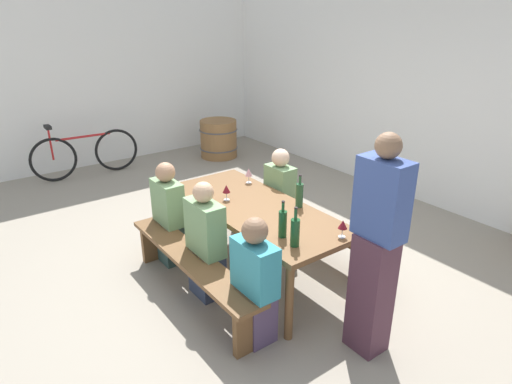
{
  "coord_description": "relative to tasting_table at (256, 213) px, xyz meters",
  "views": [
    {
      "loc": [
        3.13,
        -2.31,
        2.5
      ],
      "look_at": [
        0.0,
        0.0,
        0.9
      ],
      "focal_mm": 30.94,
      "sensor_mm": 36.0,
      "label": 1
    }
  ],
  "objects": [
    {
      "name": "back_wall",
      "position": [
        0.0,
        3.09,
        0.93
      ],
      "size": [
        14.0,
        0.2,
        3.2
      ],
      "primitive_type": "cube",
      "color": "white",
      "rests_on": "ground"
    },
    {
      "name": "wine_bottle_0",
      "position": [
        0.81,
        -0.21,
        0.2
      ],
      "size": [
        0.07,
        0.07,
        0.34
      ],
      "color": "#194723",
      "rests_on": "tasting_table"
    },
    {
      "name": "bench_far",
      "position": [
        0.0,
        0.73,
        -0.32
      ],
      "size": [
        1.95,
        0.3,
        0.45
      ],
      "color": "brown",
      "rests_on": "ground"
    },
    {
      "name": "side_wall",
      "position": [
        -4.58,
        0.0,
        0.93
      ],
      "size": [
        0.2,
        6.58,
        3.2
      ],
      "primitive_type": "cube",
      "color": "white",
      "rests_on": "ground"
    },
    {
      "name": "wine_glass_2",
      "position": [
        -0.3,
        -0.14,
        0.19
      ],
      "size": [
        0.08,
        0.08,
        0.16
      ],
      "color": "silver",
      "rests_on": "tasting_table"
    },
    {
      "name": "wine_bottle_2",
      "position": [
        0.63,
        -0.19,
        0.2
      ],
      "size": [
        0.07,
        0.07,
        0.32
      ],
      "color": "#194723",
      "rests_on": "tasting_table"
    },
    {
      "name": "wine_barrel",
      "position": [
        -3.58,
        1.79,
        -0.34
      ],
      "size": [
        0.7,
        0.7,
        0.68
      ],
      "color": "olive",
      "rests_on": "ground"
    },
    {
      "name": "seated_guest_far_0",
      "position": [
        -0.34,
        0.58,
        -0.13
      ],
      "size": [
        0.34,
        0.24,
        1.14
      ],
      "rotation": [
        0.0,
        0.0,
        -1.57
      ],
      "color": "#4A3A53",
      "rests_on": "ground"
    },
    {
      "name": "seated_guest_near_1",
      "position": [
        0.01,
        -0.58,
        -0.14
      ],
      "size": [
        0.42,
        0.24,
        1.14
      ],
      "rotation": [
        0.0,
        0.0,
        1.57
      ],
      "color": "#2F384F",
      "rests_on": "ground"
    },
    {
      "name": "wine_bottle_1",
      "position": [
        0.25,
        0.33,
        0.2
      ],
      "size": [
        0.07,
        0.07,
        0.33
      ],
      "color": "#234C2D",
      "rests_on": "tasting_table"
    },
    {
      "name": "wine_glass_0",
      "position": [
        -0.56,
        0.31,
        0.19
      ],
      "size": [
        0.08,
        0.08,
        0.17
      ],
      "color": "silver",
      "rests_on": "tasting_table"
    },
    {
      "name": "standing_host",
      "position": [
        1.38,
        0.07,
        0.18
      ],
      "size": [
        0.37,
        0.24,
        1.76
      ],
      "rotation": [
        0.0,
        0.0,
        3.14
      ],
      "color": "#4D2C3A",
      "rests_on": "ground"
    },
    {
      "name": "bench_near",
      "position": [
        0.0,
        -0.73,
        -0.32
      ],
      "size": [
        1.95,
        0.3,
        0.45
      ],
      "color": "brown",
      "rests_on": "ground"
    },
    {
      "name": "ground_plane",
      "position": [
        0.0,
        0.0,
        -0.67
      ],
      "size": [
        24.0,
        24.0,
        0.0
      ],
      "primitive_type": "plane",
      "color": "gray"
    },
    {
      "name": "seated_guest_near_2",
      "position": [
        0.77,
        -0.58,
        -0.16
      ],
      "size": [
        0.4,
        0.24,
        1.09
      ],
      "rotation": [
        0.0,
        0.0,
        1.57
      ],
      "color": "#52405E",
      "rests_on": "ground"
    },
    {
      "name": "tasting_table",
      "position": [
        0.0,
        0.0,
        0.0
      ],
      "size": [
        2.05,
        0.86,
        0.75
      ],
      "color": "brown",
      "rests_on": "ground"
    },
    {
      "name": "parked_bicycle_0",
      "position": [
        -3.98,
        -0.49,
        -0.3
      ],
      "size": [
        0.21,
        1.68,
        0.9
      ],
      "rotation": [
        0.0,
        0.0,
        1.5
      ],
      "color": "black",
      "rests_on": "ground"
    },
    {
      "name": "wine_glass_1",
      "position": [
        0.93,
        0.2,
        0.19
      ],
      "size": [
        0.08,
        0.08,
        0.16
      ],
      "color": "silver",
      "rests_on": "tasting_table"
    },
    {
      "name": "seated_guest_near_0",
      "position": [
        -0.74,
        -0.58,
        -0.15
      ],
      "size": [
        0.4,
        0.24,
        1.11
      ],
      "rotation": [
        0.0,
        0.0,
        1.57
      ],
      "color": "#2E4742",
      "rests_on": "ground"
    }
  ]
}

